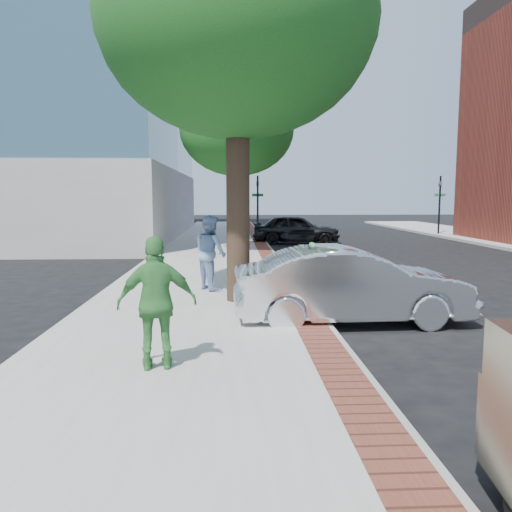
{
  "coord_description": "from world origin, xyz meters",
  "views": [
    {
      "loc": [
        -0.75,
        -9.27,
        2.49
      ],
      "look_at": [
        -0.21,
        1.56,
        1.2
      ],
      "focal_mm": 35.0,
      "sensor_mm": 36.0,
      "label": 1
    }
  ],
  "objects": [
    {
      "name": "person_green",
      "position": [
        -1.76,
        -2.59,
        1.06
      ],
      "size": [
        1.12,
        0.59,
        1.82
      ],
      "primitive_type": "imported",
      "rotation": [
        0.0,
        0.0,
        3.29
      ],
      "color": "#408D41",
      "rests_on": "sidewalk"
    },
    {
      "name": "tree_far",
      "position": [
        -0.5,
        12.0,
        5.3
      ],
      "size": [
        4.8,
        4.8,
        7.14
      ],
      "color": "black",
      "rests_on": "sidewalk"
    },
    {
      "name": "signal_near",
      "position": [
        0.9,
        22.0,
        2.25
      ],
      "size": [
        0.7,
        0.15,
        3.8
      ],
      "color": "black",
      "rests_on": "ground"
    },
    {
      "name": "sedan_silver",
      "position": [
        1.6,
        0.3,
        0.76
      ],
      "size": [
        4.65,
        1.76,
        1.52
      ],
      "primitive_type": "imported",
      "rotation": [
        0.0,
        0.0,
        1.61
      ],
      "color": "silver",
      "rests_on": "ground"
    },
    {
      "name": "brick_strip",
      "position": [
        0.7,
        8.0,
        0.15
      ],
      "size": [
        0.6,
        60.0,
        0.01
      ],
      "primitive_type": "cube",
      "color": "brown",
      "rests_on": "sidewalk"
    },
    {
      "name": "person_officer",
      "position": [
        -1.28,
        3.31,
        1.1
      ],
      "size": [
        1.09,
        1.16,
        1.89
      ],
      "primitive_type": "imported",
      "rotation": [
        0.0,
        0.0,
        2.13
      ],
      "color": "#8DACDA",
      "rests_on": "sidewalk"
    },
    {
      "name": "person_gray",
      "position": [
        -0.6,
        2.45,
        0.98
      ],
      "size": [
        0.68,
        0.73,
        1.67
      ],
      "primitive_type": "imported",
      "rotation": [
        0.0,
        0.0,
        -0.95
      ],
      "color": "#B8B8BE",
      "rests_on": "sidewalk"
    },
    {
      "name": "bg_car",
      "position": [
        2.71,
        17.13,
        0.79
      ],
      "size": [
        4.8,
        2.37,
        1.57
      ],
      "primitive_type": "imported",
      "rotation": [
        0.0,
        0.0,
        1.46
      ],
      "color": "black",
      "rests_on": "ground"
    },
    {
      "name": "sidewalk",
      "position": [
        -1.5,
        8.0,
        0.07
      ],
      "size": [
        5.0,
        60.0,
        0.15
      ],
      "primitive_type": "cube",
      "color": "#9E9991",
      "rests_on": "ground"
    },
    {
      "name": "signal_far",
      "position": [
        12.5,
        22.0,
        2.25
      ],
      "size": [
        0.7,
        0.15,
        3.8
      ],
      "color": "black",
      "rests_on": "ground"
    },
    {
      "name": "ground",
      "position": [
        0.0,
        0.0,
        0.0
      ],
      "size": [
        120.0,
        120.0,
        0.0
      ],
      "primitive_type": "plane",
      "color": "black",
      "rests_on": "ground"
    },
    {
      "name": "office_tower",
      "position": [
        -13.0,
        22.0,
        12.0
      ],
      "size": [
        18.0,
        22.0,
        24.0
      ],
      "primitive_type": "cube",
      "color": "slate",
      "rests_on": "ground"
    },
    {
      "name": "tree_near",
      "position": [
        -0.6,
        1.9,
        6.17
      ],
      "size": [
        6.0,
        6.0,
        8.51
      ],
      "color": "black",
      "rests_on": "sidewalk"
    },
    {
      "name": "curb",
      "position": [
        1.05,
        8.0,
        0.07
      ],
      "size": [
        0.1,
        60.0,
        0.15
      ],
      "primitive_type": "cube",
      "color": "gray",
      "rests_on": "ground"
    },
    {
      "name": "parking_meter",
      "position": [
        0.79,
        0.1,
        1.21
      ],
      "size": [
        0.12,
        0.32,
        1.47
      ],
      "color": "gray",
      "rests_on": "sidewalk"
    },
    {
      "name": "office_base",
      "position": [
        -13.0,
        22.0,
        2.0
      ],
      "size": [
        18.2,
        22.2,
        4.0
      ],
      "primitive_type": "cube",
      "color": "gray",
      "rests_on": "ground"
    }
  ]
}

